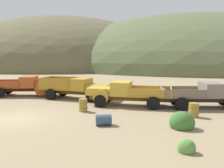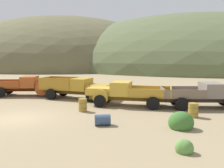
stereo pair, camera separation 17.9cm
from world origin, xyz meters
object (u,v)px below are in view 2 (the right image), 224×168
truck_mustard (80,88)px  truck_primer_gray (210,95)px  truck_oxide_orange (29,85)px  oil_drum_by_truck (193,110)px  oil_drum_foreground (83,105)px  oil_drum_tipped (103,120)px  truck_faded_yellow (122,93)px

truck_mustard → truck_primer_gray: size_ratio=1.03×
truck_oxide_orange → oil_drum_by_truck: (14.48, -6.75, -0.55)m
oil_drum_foreground → oil_drum_tipped: size_ratio=0.91×
oil_drum_foreground → truck_mustard: bearing=107.2°
truck_faded_yellow → oil_drum_foreground: truck_faded_yellow is taller
truck_mustard → oil_drum_by_truck: (8.93, -5.45, -0.56)m
truck_mustard → oil_drum_foreground: (1.50, -4.84, -0.56)m
truck_faded_yellow → truck_primer_gray: (6.62, 0.11, 0.00)m
oil_drum_tipped → oil_drum_foreground: bearing=121.3°
truck_mustard → oil_drum_tipped: (3.50, -8.13, -0.71)m
truck_mustard → truck_faded_yellow: (4.06, -2.38, -0.02)m
truck_oxide_orange → oil_drum_tipped: 13.09m
truck_oxide_orange → truck_faded_yellow: same height
oil_drum_tipped → truck_oxide_orange: bearing=133.8°
truck_mustard → oil_drum_by_truck: size_ratio=7.34×
oil_drum_by_truck → oil_drum_tipped: (-5.43, -2.68, -0.14)m
oil_drum_foreground → truck_oxide_orange: bearing=139.0°
truck_mustard → truck_primer_gray: 10.92m
truck_oxide_orange → oil_drum_tipped: (9.05, -9.43, -0.70)m
truck_mustard → truck_faded_yellow: truck_mustard is taller
truck_mustard → oil_drum_foreground: truck_mustard is taller
oil_drum_foreground → truck_primer_gray: bearing=15.6°
oil_drum_foreground → oil_drum_by_truck: bearing=-4.8°
truck_oxide_orange → truck_primer_gray: size_ratio=1.00×
oil_drum_foreground → oil_drum_by_truck: 7.46m
oil_drum_by_truck → truck_faded_yellow: bearing=147.7°
truck_mustard → truck_primer_gray: bearing=-0.5°
truck_oxide_orange → truck_faded_yellow: (9.61, -3.67, -0.01)m
truck_oxide_orange → truck_mustard: (5.55, -1.30, 0.01)m
truck_mustard → truck_primer_gray: (10.68, -2.26, -0.02)m
truck_faded_yellow → truck_primer_gray: 6.62m
truck_faded_yellow → oil_drum_foreground: 3.60m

